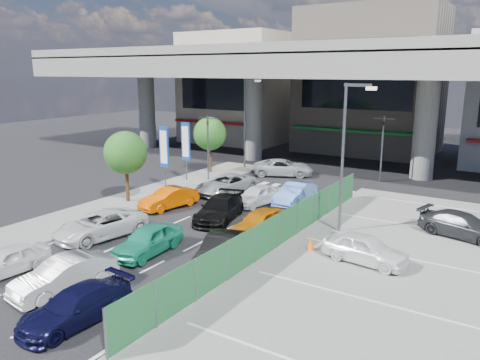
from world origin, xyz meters
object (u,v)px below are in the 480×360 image
Objects in this scene: van_white_back_left at (8,260)px; taxi_orange_right at (260,222)px; tree_near at (125,153)px; signboard_near at (164,149)px; hatch_white_back_mid at (64,276)px; tree_far at (210,134)px; street_lamp_left at (246,115)px; crossing_wagon_silver at (283,168)px; wagon_silver_front_left at (226,184)px; sedan_black_mid at (219,209)px; traffic_light_right at (383,132)px; minivan_navy_back at (76,306)px; street_lamp_right at (346,146)px; taxi_teal_mid at (148,240)px; signboard_far at (186,143)px; sedan_white_front_mid at (257,195)px; hatch_black_mid_right at (221,249)px; taxi_orange_left at (169,198)px; parked_sedan_white at (365,249)px; parked_sedan_dgrey at (463,225)px; sedan_white_mid_left at (101,225)px; traffic_light_left at (208,132)px; kei_truck_front_right at (295,193)px; traffic_cone at (311,243)px.

taxi_orange_right is at bearing 61.33° from van_white_back_left.
tree_near is at bearing -177.18° from taxi_orange_right.
tree_near is (0.20, -3.99, 0.32)m from signboard_near.
tree_far is at bearing 118.94° from hatch_white_back_mid.
crossing_wagon_silver is (4.31, -1.08, -4.08)m from street_lamp_left.
wagon_silver_front_left is (0.36, 16.33, 0.08)m from van_white_back_left.
crossing_wagon_silver is (-2.30, 12.70, -0.00)m from sedan_black_mid.
traffic_light_right is 1.11× the size of signboard_near.
minivan_navy_back is at bearing -21.42° from hatch_white_back_mid.
taxi_teal_mid is at bearing -130.96° from street_lamp_right.
signboard_far is 8.94m from sedan_white_front_mid.
sedan_black_mid reaches higher than hatch_black_mid_right.
hatch_black_mid_right is (11.17, -8.97, -2.39)m from signboard_near.
street_lamp_right reaches higher than signboard_near.
signboard_near reaches higher than wagon_silver_front_left.
taxi_orange_left is (-9.36, -14.48, -3.28)m from traffic_light_right.
parked_sedan_dgrey is (3.28, 6.02, -0.02)m from parked_sedan_white.
tree_far is at bearing 116.55° from sedan_white_mid_left.
minivan_navy_back is at bearing -72.82° from taxi_teal_mid.
traffic_light_left is 1.28× the size of taxi_orange_right.
street_lamp_left is 4.04m from tree_far.
parked_sedan_dgrey is (12.49, 10.38, 0.02)m from taxi_teal_mid.
van_white_back_left is 0.86× the size of kei_truck_front_right.
kei_truck_front_right is 10.38m from parked_sedan_dgrey.
street_lamp_left reaches higher than sedan_white_front_mid.
street_lamp_right is 2.22× the size of van_white_back_left.
wagon_silver_front_left is (4.98, -5.01, -2.70)m from tree_far.
traffic_cone is (3.29, -0.78, -0.27)m from taxi_orange_right.
wagon_silver_front_left is at bearing 142.39° from taxi_orange_right.
hatch_white_back_mid is (7.51, -14.63, -2.37)m from signboard_near.
tree_far reaches higher than parked_sedan_dgrey.
signboard_near is at bearing -84.73° from tree_far.
taxi_orange_left is (-11.04, -1.48, -4.11)m from street_lamp_right.
sedan_black_mid reaches higher than traffic_cone.
wagon_silver_front_left reaches higher than van_white_back_left.
signboard_near is 0.98× the size of tree_near.
sedan_white_front_mid is at bearing -37.04° from tree_far.
sedan_black_mid is at bearing -40.70° from signboard_far.
signboard_far is 10.66m from sedan_black_mid.
sedan_white_mid_left is 11.03m from wagon_silver_front_left.
hatch_white_back_mid is 0.94× the size of parked_sedan_dgrey.
van_white_back_left is 13.75m from traffic_cone.
sedan_white_mid_left is 1.23× the size of taxi_teal_mid.
sedan_white_front_mid is (6.87, -9.80, -4.12)m from street_lamp_left.
street_lamp_right reaches higher than sedan_white_mid_left.
taxi_orange_right is at bearing -23.39° from signboard_near.
signboard_far is at bearing 151.91° from taxi_orange_right.
traffic_cone is at bearing -49.55° from street_lamp_left.
kei_truck_front_right is (-1.02, 6.45, 0.00)m from taxi_orange_right.
hatch_black_mid_right is at bearing 65.03° from hatch_white_back_mid.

